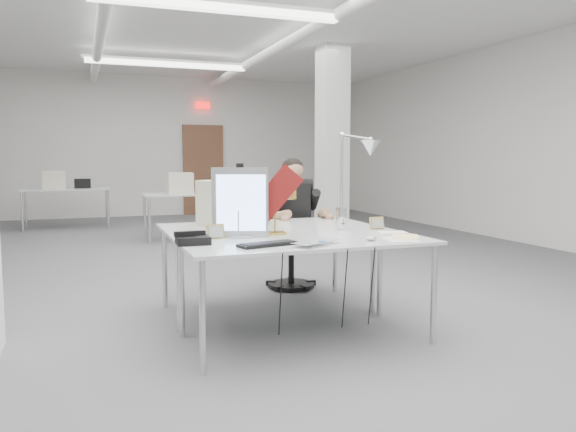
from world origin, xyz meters
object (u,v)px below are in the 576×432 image
at_px(architect_lamp, 354,179).
at_px(office_chair, 291,233).
at_px(seated_person, 293,202).
at_px(monitor, 240,203).
at_px(laptop, 322,244).
at_px(beige_monitor, 228,203).
at_px(desk_phone, 193,240).
at_px(desk_main, 306,241).
at_px(bankers_lamp, 275,212).

bearing_deg(architect_lamp, office_chair, 102.44).
xyz_separation_m(seated_person, monitor, (-0.91, -1.29, 0.11)).
xyz_separation_m(laptop, beige_monitor, (-0.32, 1.30, 0.18)).
bearing_deg(office_chair, architect_lamp, -46.64).
distance_m(desk_phone, architect_lamp, 1.77).
bearing_deg(beige_monitor, monitor, -116.99).
bearing_deg(monitor, desk_main, -10.57).
relative_size(desk_main, office_chair, 1.57).
xyz_separation_m(desk_phone, architect_lamp, (1.58, 0.71, 0.37)).
bearing_deg(architect_lamp, bankers_lamp, -159.73).
bearing_deg(bankers_lamp, desk_phone, -150.08).
relative_size(office_chair, architect_lamp, 1.43).
height_order(monitor, laptop, monitor).
bearing_deg(monitor, laptop, -33.18).
bearing_deg(desk_phone, architect_lamp, 26.19).
bearing_deg(architect_lamp, desk_phone, -162.05).
bearing_deg(seated_person, bankers_lamp, -91.63).
relative_size(seated_person, architect_lamp, 1.08).
relative_size(monitor, desk_phone, 2.31).
distance_m(office_chair, bankers_lamp, 1.47).
relative_size(bankers_lamp, desk_phone, 1.58).
bearing_deg(monitor, architect_lamp, 44.89).
relative_size(desk_main, laptop, 4.98).
bearing_deg(office_chair, desk_main, -82.19).
height_order(bankers_lamp, beige_monitor, beige_monitor).
xyz_separation_m(laptop, bankers_lamp, (-0.11, 0.64, 0.16)).
relative_size(office_chair, desk_phone, 5.11).
height_order(desk_main, office_chair, office_chair).
xyz_separation_m(office_chair, architect_lamp, (0.28, -0.84, 0.58)).
bearing_deg(bankers_lamp, beige_monitor, 116.30).
bearing_deg(laptop, architect_lamp, 24.60).
xyz_separation_m(desk_main, desk_phone, (-0.81, 0.06, 0.04)).
bearing_deg(beige_monitor, desk_main, -91.48).
relative_size(monitor, beige_monitor, 1.25).
distance_m(monitor, bankers_lamp, 0.31).
distance_m(desk_phone, beige_monitor, 1.05).
bearing_deg(seated_person, laptop, -80.11).
relative_size(office_chair, laptop, 3.17).
height_order(laptop, desk_phone, desk_phone).
height_order(desk_main, monitor, monitor).
bearing_deg(beige_monitor, seated_person, 15.34).
relative_size(monitor, bankers_lamp, 1.46).
bearing_deg(desk_main, desk_phone, 175.65).
relative_size(desk_main, bankers_lamp, 5.07).
height_order(office_chair, architect_lamp, architect_lamp).
distance_m(desk_main, desk_phone, 0.81).
xyz_separation_m(seated_person, architect_lamp, (0.28, -0.79, 0.25)).
bearing_deg(laptop, beige_monitor, 74.09).
bearing_deg(monitor, desk_phone, -130.68).
relative_size(desk_main, seated_person, 2.08).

